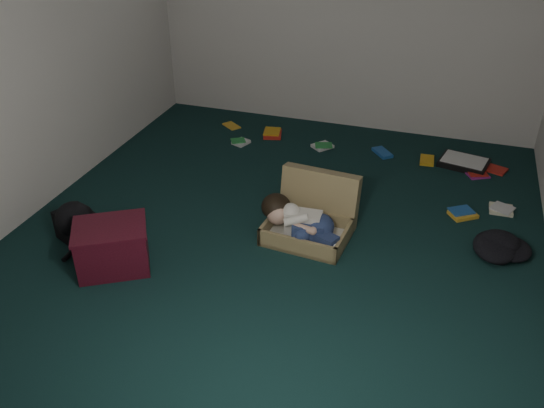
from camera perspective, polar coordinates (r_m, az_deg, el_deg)
The scene contains 11 objects.
floor at distance 4.52m, azimuth 0.59°, elevation -2.86°, with size 4.50×4.50×0.00m, color black.
wall_back at distance 6.05m, azimuth 7.53°, elevation 19.23°, with size 4.50×4.50×0.00m, color silver.
wall_front at distance 2.13m, azimuth -18.05°, elevation -5.98°, with size 4.50×4.50×0.00m, color silver.
wall_left at distance 4.90m, azimuth -22.97°, elevation 14.29°, with size 4.50×4.50×0.00m, color silver.
suitcase at distance 4.47m, azimuth 3.99°, elevation -1.27°, with size 0.67×0.66×0.46m.
person at distance 4.34m, azimuth 2.77°, elevation -1.72°, with size 0.67×0.37×0.28m.
maroon_bin at distance 4.22m, azimuth -15.55°, elevation -4.11°, with size 0.63×0.60×0.35m.
backpack at distance 4.62m, azimuth -18.68°, elevation -2.05°, with size 0.42×0.33×0.25m, color black, non-canonical shape.
clothing_pile at distance 4.61m, azimuth 20.86°, elevation -3.33°, with size 0.48×0.39×0.15m, color black, non-canonical shape.
paper_tray at distance 5.79m, azimuth 18.47°, elevation 3.93°, with size 0.50×0.41×0.06m.
book_scatter at distance 5.67m, azimuth 10.87°, elevation 4.23°, with size 2.97×1.30×0.02m.
Camera 1 is at (1.12, -3.57, 2.53)m, focal length 38.00 mm.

